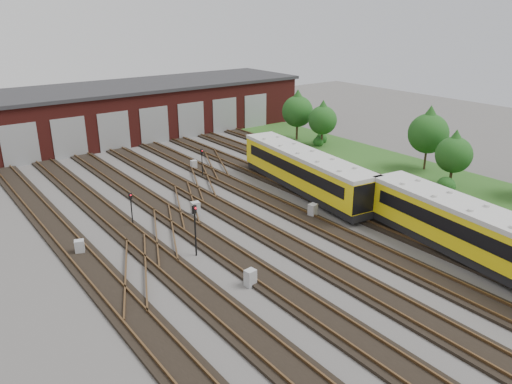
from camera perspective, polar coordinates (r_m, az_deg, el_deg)
ground at (r=33.65m, az=10.05°, el=-7.24°), size 120.00×120.00×0.00m
track_network at (r=33.84m, az=9.14°, el=-6.81°), size 30.40×70.00×0.33m
maintenance_shed at (r=65.14m, az=-16.32°, el=8.73°), size 51.00×12.50×6.35m
grass_verge at (r=53.27m, az=16.45°, el=2.70°), size 8.00×55.00×0.05m
metro_train at (r=34.49m, az=23.74°, el=-4.28°), size 4.98×48.45×3.35m
signal_mast_0 at (r=32.51m, az=-6.99°, el=-3.65°), size 0.31×0.30×3.56m
signal_mast_1 at (r=37.84m, az=-14.07°, el=-1.48°), size 0.23×0.22×2.69m
signal_mast_2 at (r=47.93m, az=-6.20°, el=3.72°), size 0.24×0.23×2.80m
signal_mast_3 at (r=41.71m, az=6.15°, el=0.91°), size 0.24×0.22×2.50m
relay_cabinet_0 at (r=35.17m, az=-19.50°, el=-5.98°), size 0.74×0.68×1.01m
relay_cabinet_1 at (r=39.56m, az=-6.93°, el=-1.88°), size 0.73×0.64×1.09m
relay_cabinet_2 at (r=29.65m, az=-0.65°, el=-9.79°), size 0.68×0.59×1.04m
relay_cabinet_3 at (r=50.76m, az=-7.12°, el=3.08°), size 0.63×0.54×0.97m
relay_cabinet_4 at (r=39.12m, az=6.50°, el=-2.12°), size 0.75×0.66×1.08m
tree_0 at (r=61.49m, az=4.77°, el=9.59°), size 3.76×3.76×6.24m
tree_1 at (r=58.87m, az=7.63°, el=8.52°), size 3.32×3.32×5.49m
tree_2 at (r=52.26m, az=19.15°, el=6.84°), size 3.95×3.95×6.55m
tree_3 at (r=47.90m, az=21.73°, el=4.43°), size 3.25×3.25×5.38m
bush_0 at (r=47.01m, az=20.90°, el=0.91°), size 1.68×1.68×1.68m
bush_1 at (r=61.24m, az=7.50°, el=6.25°), size 1.36×1.36×1.36m
bush_2 at (r=59.72m, az=7.14°, el=5.85°), size 1.25×1.25×1.25m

